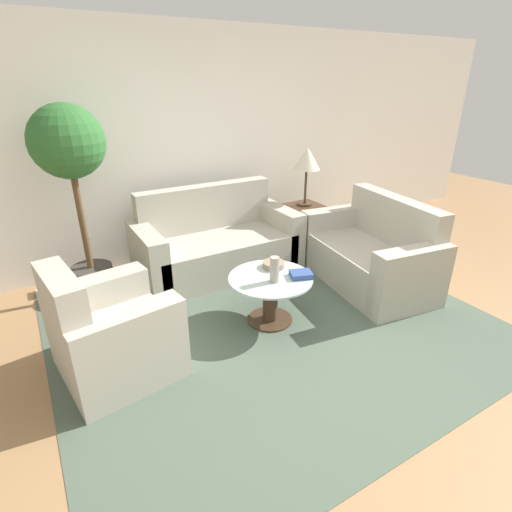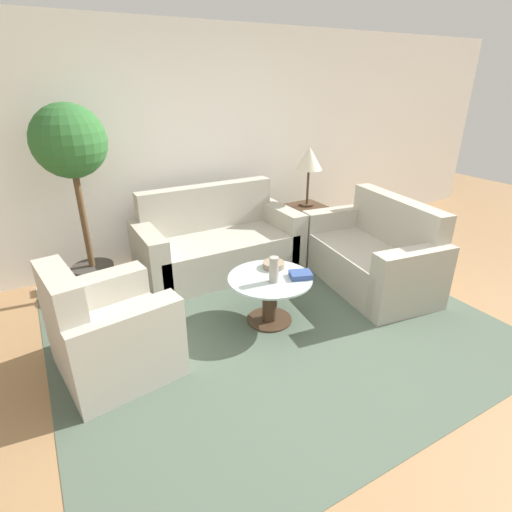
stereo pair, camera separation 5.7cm
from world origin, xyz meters
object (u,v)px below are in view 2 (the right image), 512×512
(bowl, at_px, (274,265))
(book_stack, at_px, (301,275))
(loveseat, at_px, (374,257))
(vase, at_px, (274,270))
(armchair, at_px, (107,336))
(potted_plant, at_px, (74,166))
(coffee_table, at_px, (270,293))
(table_lamp, at_px, (309,160))
(sofa_main, at_px, (217,245))

(bowl, height_order, book_stack, bowl)
(loveseat, xyz_separation_m, vase, (-1.37, -0.18, 0.26))
(armchair, bearing_deg, potted_plant, -12.85)
(armchair, bearing_deg, coffee_table, -98.66)
(armchair, relative_size, loveseat, 0.57)
(vase, relative_size, bowl, 1.13)
(coffee_table, height_order, bowl, bowl)
(coffee_table, height_order, potted_plant, potted_plant)
(table_lamp, xyz_separation_m, vase, (-1.28, -1.29, -0.59))
(sofa_main, distance_m, vase, 1.34)
(armchair, relative_size, book_stack, 4.03)
(loveseat, height_order, book_stack, loveseat)
(armchair, bearing_deg, vase, -102.09)
(sofa_main, relative_size, coffee_table, 2.41)
(armchair, relative_size, bowl, 4.54)
(sofa_main, relative_size, loveseat, 1.13)
(armchair, relative_size, table_lamp, 1.29)
(table_lamp, height_order, potted_plant, potted_plant)
(bowl, xyz_separation_m, book_stack, (0.10, -0.29, -0.00))
(bowl, bearing_deg, loveseat, -2.49)
(armchair, distance_m, bowl, 1.54)
(book_stack, bearing_deg, table_lamp, 72.66)
(potted_plant, relative_size, book_stack, 8.18)
(loveseat, bearing_deg, table_lamp, -167.67)
(sofa_main, xyz_separation_m, coffee_table, (-0.05, -1.23, -0.02))
(sofa_main, relative_size, bowl, 8.90)
(loveseat, xyz_separation_m, coffee_table, (-1.35, -0.10, -0.02))
(loveseat, height_order, bowl, loveseat)
(bowl, bearing_deg, table_lamp, 42.77)
(armchair, height_order, vase, armchair)
(coffee_table, relative_size, book_stack, 3.29)
(loveseat, bearing_deg, coffee_table, -77.80)
(table_lamp, bearing_deg, coffee_table, -136.44)
(vase, height_order, book_stack, vase)
(loveseat, height_order, potted_plant, potted_plant)
(bowl, bearing_deg, book_stack, -70.72)
(coffee_table, bearing_deg, potted_plant, 134.07)
(book_stack, bearing_deg, vase, -170.41)
(coffee_table, distance_m, table_lamp, 1.95)
(coffee_table, bearing_deg, sofa_main, 87.74)
(loveseat, xyz_separation_m, book_stack, (-1.12, -0.23, 0.17))
(coffee_table, relative_size, bowl, 3.70)
(armchair, xyz_separation_m, bowl, (1.53, 0.14, 0.17))
(sofa_main, relative_size, vase, 7.89)
(potted_plant, bearing_deg, book_stack, -43.84)
(coffee_table, bearing_deg, loveseat, 4.31)
(potted_plant, relative_size, bowl, 9.21)
(loveseat, bearing_deg, potted_plant, -107.01)
(sofa_main, distance_m, armchair, 1.89)
(table_lamp, height_order, bowl, table_lamp)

